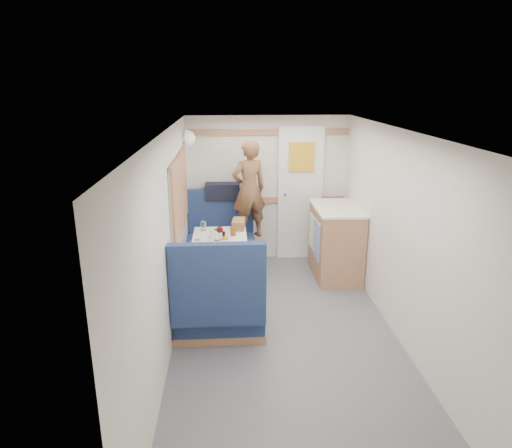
{
  "coord_description": "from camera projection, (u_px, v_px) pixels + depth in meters",
  "views": [
    {
      "loc": [
        -0.53,
        -3.89,
        2.41
      ],
      "look_at": [
        -0.24,
        0.9,
        0.92
      ],
      "focal_mm": 32.0,
      "sensor_mm": 36.0,
      "label": 1
    }
  ],
  "objects": [
    {
      "name": "rear_door",
      "position": [
        300.0,
        191.0,
        6.3
      ],
      "size": [
        0.62,
        0.12,
        1.86
      ],
      "color": "white",
      "rests_on": "wall_back"
    },
    {
      "name": "tumbler_mid",
      "position": [
        203.0,
        226.0,
        5.45
      ],
      "size": [
        0.07,
        0.07,
        0.11
      ],
      "primitive_type": "cylinder",
      "color": "silver",
      "rests_on": "dinette_table"
    },
    {
      "name": "cheese_block",
      "position": [
        223.0,
        243.0,
        4.93
      ],
      "size": [
        0.11,
        0.09,
        0.03
      ],
      "primitive_type": "cube",
      "rotation": [
        0.0,
        0.0,
        0.36
      ],
      "color": "#D4CD7A",
      "rests_on": "tray"
    },
    {
      "name": "bread_loaf",
      "position": [
        239.0,
        224.0,
        5.51
      ],
      "size": [
        0.17,
        0.28,
        0.11
      ],
      "primitive_type": "cube",
      "rotation": [
        0.0,
        0.0,
        -0.12
      ],
      "color": "olive",
      "rests_on": "dinette_table"
    },
    {
      "name": "tumbler_right",
      "position": [
        217.0,
        235.0,
        5.1
      ],
      "size": [
        0.08,
        0.08,
        0.12
      ],
      "primitive_type": "cylinder",
      "color": "silver",
      "rests_on": "dinette_table"
    },
    {
      "name": "oak_trim_high",
      "position": [
        268.0,
        132.0,
        6.05
      ],
      "size": [
        2.15,
        0.02,
        0.08
      ],
      "primitive_type": "cube",
      "color": "#8E5D40",
      "rests_on": "wall_back"
    },
    {
      "name": "oak_trim_low",
      "position": [
        268.0,
        200.0,
        6.33
      ],
      "size": [
        2.15,
        0.02,
        0.08
      ],
      "primitive_type": "cube",
      "color": "#8E5D40",
      "rests_on": "wall_back"
    },
    {
      "name": "wall_right",
      "position": [
        406.0,
        242.0,
        4.22
      ],
      "size": [
        0.02,
        4.5,
        2.0
      ],
      "primitive_type": "cube",
      "color": "silver",
      "rests_on": "floor"
    },
    {
      "name": "beer_glass",
      "position": [
        233.0,
        231.0,
        5.25
      ],
      "size": [
        0.06,
        0.06,
        0.1
      ],
      "primitive_type": "cylinder",
      "color": "brown",
      "rests_on": "dinette_table"
    },
    {
      "name": "side_window",
      "position": [
        179.0,
        194.0,
        4.97
      ],
      "size": [
        0.04,
        1.3,
        0.72
      ],
      "primitive_type": "cube",
      "color": "#9FB095",
      "rests_on": "wall_left"
    },
    {
      "name": "bench_near",
      "position": [
        219.0,
        308.0,
        4.46
      ],
      "size": [
        0.9,
        0.59,
        1.05
      ],
      "color": "navy",
      "rests_on": "floor"
    },
    {
      "name": "wine_glass",
      "position": [
        220.0,
        230.0,
        5.06
      ],
      "size": [
        0.08,
        0.08,
        0.17
      ],
      "color": "white",
      "rests_on": "dinette_table"
    },
    {
      "name": "galley_counter",
      "position": [
        335.0,
        241.0,
        5.84
      ],
      "size": [
        0.57,
        0.92,
        0.92
      ],
      "color": "#8E5D40",
      "rests_on": "floor"
    },
    {
      "name": "person",
      "position": [
        249.0,
        190.0,
        5.87
      ],
      "size": [
        0.55,
        0.46,
        1.28
      ],
      "primitive_type": "imported",
      "rotation": [
        0.0,
        0.0,
        3.52
      ],
      "color": "brown",
      "rests_on": "bench_far"
    },
    {
      "name": "pepper_grinder",
      "position": [
        224.0,
        235.0,
        5.12
      ],
      "size": [
        0.04,
        0.04,
        0.1
      ],
      "primitive_type": "cylinder",
      "color": "black",
      "rests_on": "dinette_table"
    },
    {
      "name": "wall_left",
      "position": [
        167.0,
        247.0,
        4.09
      ],
      "size": [
        0.02,
        4.5,
        2.0
      ],
      "primitive_type": "cube",
      "color": "silver",
      "rests_on": "floor"
    },
    {
      "name": "ceiling",
      "position": [
        291.0,
        133.0,
        3.86
      ],
      "size": [
        4.5,
        4.5,
        0.0
      ],
      "primitive_type": "plane",
      "rotation": [
        3.14,
        0.0,
        0.0
      ],
      "color": "silver",
      "rests_on": "wall_back"
    },
    {
      "name": "orange_fruit",
      "position": [
        225.0,
        239.0,
        4.98
      ],
      "size": [
        0.07,
        0.07,
        0.07
      ],
      "primitive_type": "sphere",
      "color": "orange",
      "rests_on": "tray"
    },
    {
      "name": "floor",
      "position": [
        286.0,
        341.0,
        4.45
      ],
      "size": [
        4.5,
        4.5,
        0.0
      ],
      "primitive_type": "plane",
      "color": "#515156",
      "rests_on": "ground"
    },
    {
      "name": "tumbler_left",
      "position": [
        198.0,
        244.0,
        4.84
      ],
      "size": [
        0.06,
        0.06,
        0.1
      ],
      "primitive_type": "cylinder",
      "color": "white",
      "rests_on": "dinette_table"
    },
    {
      "name": "dinette_table",
      "position": [
        220.0,
        252.0,
        5.2
      ],
      "size": [
        0.62,
        0.92,
        0.72
      ],
      "color": "white",
      "rests_on": "floor"
    },
    {
      "name": "wall_back",
      "position": [
        268.0,
        189.0,
        6.3
      ],
      "size": [
        2.2,
        0.02,
        2.0
      ],
      "primitive_type": "cube",
      "color": "silver",
      "rests_on": "floor"
    },
    {
      "name": "dome_light",
      "position": [
        187.0,
        138.0,
        5.64
      ],
      "size": [
        0.2,
        0.2,
        0.2
      ],
      "primitive_type": "sphere",
      "color": "white",
      "rests_on": "wall_left"
    },
    {
      "name": "salt_grinder",
      "position": [
        211.0,
        234.0,
        5.18
      ],
      "size": [
        0.04,
        0.04,
        0.09
      ],
      "primitive_type": "cylinder",
      "color": "white",
      "rests_on": "dinette_table"
    },
    {
      "name": "tray",
      "position": [
        226.0,
        249.0,
        4.82
      ],
      "size": [
        0.31,
        0.39,
        0.02
      ],
      "primitive_type": "cube",
      "rotation": [
        0.0,
        0.0,
        -0.1
      ],
      "color": "white",
      "rests_on": "dinette_table"
    },
    {
      "name": "bench_far",
      "position": [
        221.0,
        247.0,
        6.1
      ],
      "size": [
        0.9,
        0.59,
        1.05
      ],
      "color": "navy",
      "rests_on": "floor"
    },
    {
      "name": "ledge",
      "position": [
        221.0,
        201.0,
        6.18
      ],
      "size": [
        0.9,
        0.14,
        0.04
      ],
      "primitive_type": "cube",
      "color": "#8E5D40",
      "rests_on": "bench_far"
    },
    {
      "name": "duffel_bag",
      "position": [
        222.0,
        191.0,
        6.14
      ],
      "size": [
        0.46,
        0.22,
        0.22
      ],
      "primitive_type": "cube",
      "rotation": [
        0.0,
        0.0,
        -0.01
      ],
      "color": "black",
      "rests_on": "ledge"
    }
  ]
}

